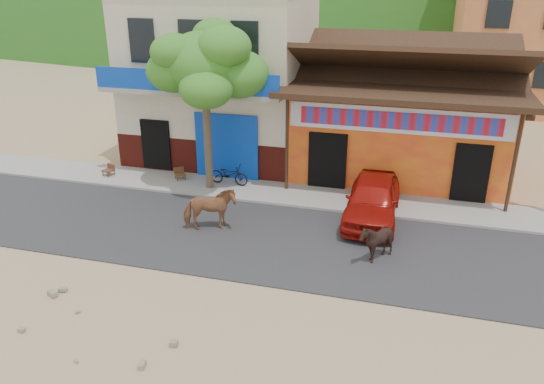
{
  "coord_description": "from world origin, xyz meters",
  "views": [
    {
      "loc": [
        2.47,
        -11.3,
        7.66
      ],
      "look_at": [
        -1.43,
        3.0,
        1.4
      ],
      "focal_mm": 35.0,
      "sensor_mm": 36.0,
      "label": 1
    }
  ],
  "objects": [
    {
      "name": "ground",
      "position": [
        0.0,
        0.0,
        0.0
      ],
      "size": [
        120.0,
        120.0,
        0.0
      ],
      "primitive_type": "plane",
      "color": "#9E825B",
      "rests_on": "ground"
    },
    {
      "name": "road",
      "position": [
        0.0,
        2.5,
        0.02
      ],
      "size": [
        60.0,
        5.0,
        0.04
      ],
      "primitive_type": "cube",
      "color": "#28282B",
      "rests_on": "ground"
    },
    {
      "name": "sidewalk",
      "position": [
        0.0,
        6.0,
        0.06
      ],
      "size": [
        60.0,
        2.0,
        0.12
      ],
      "primitive_type": "cube",
      "color": "gray",
      "rests_on": "ground"
    },
    {
      "name": "dance_club",
      "position": [
        2.0,
        10.0,
        1.8
      ],
      "size": [
        8.0,
        6.0,
        3.6
      ],
      "primitive_type": "cube",
      "color": "orange",
      "rests_on": "ground"
    },
    {
      "name": "cafe_building",
      "position": [
        -5.5,
        10.0,
        3.5
      ],
      "size": [
        7.0,
        6.0,
        7.0
      ],
      "primitive_type": "cube",
      "color": "beige",
      "rests_on": "ground"
    },
    {
      "name": "apartment_front",
      "position": [
        9.0,
        24.0,
        6.0
      ],
      "size": [
        9.0,
        9.0,
        12.0
      ],
      "primitive_type": "cube",
      "color": "#CC723F",
      "rests_on": "ground"
    },
    {
      "name": "tree",
      "position": [
        -4.6,
        5.8,
        3.12
      ],
      "size": [
        3.0,
        3.0,
        6.0
      ],
      "primitive_type": null,
      "color": "#2D721E",
      "rests_on": "sidewalk"
    },
    {
      "name": "cow_tan",
      "position": [
        -3.36,
        2.68,
        0.73
      ],
      "size": [
        1.8,
        1.38,
        1.38
      ],
      "primitive_type": "imported",
      "rotation": [
        0.0,
        0.0,
        2.02
      ],
      "color": "#9A613D",
      "rests_on": "road"
    },
    {
      "name": "cow_dark",
      "position": [
        1.84,
        2.1,
        0.63
      ],
      "size": [
        1.23,
        1.14,
        1.17
      ],
      "primitive_type": "imported",
      "rotation": [
        0.0,
        0.0,
        -1.37
      ],
      "color": "black",
      "rests_on": "road"
    },
    {
      "name": "red_car",
      "position": [
        1.48,
        4.8,
        0.74
      ],
      "size": [
        1.67,
        4.12,
        1.4
      ],
      "primitive_type": "imported",
      "rotation": [
        0.0,
        0.0,
        -0.0
      ],
      "color": "#A1110B",
      "rests_on": "road"
    },
    {
      "name": "scooter",
      "position": [
        -4.0,
        6.24,
        0.52
      ],
      "size": [
        1.54,
        0.61,
        0.8
      ],
      "primitive_type": "imported",
      "rotation": [
        0.0,
        0.0,
        1.52
      ],
      "color": "black",
      "rests_on": "sidewalk"
    },
    {
      "name": "cafe_chair_left",
      "position": [
        -8.91,
        5.87,
        0.53
      ],
      "size": [
        0.48,
        0.48,
        0.82
      ],
      "primitive_type": null,
      "rotation": [
        0.0,
        0.0,
        -0.3
      ],
      "color": "#50301A",
      "rests_on": "sidewalk"
    },
    {
      "name": "cafe_chair_right",
      "position": [
        -6.0,
        6.22,
        0.54
      ],
      "size": [
        0.55,
        0.55,
        0.84
      ],
      "primitive_type": null,
      "rotation": [
        0.0,
        0.0,
        0.69
      ],
      "color": "#52331B",
      "rests_on": "sidewalk"
    }
  ]
}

